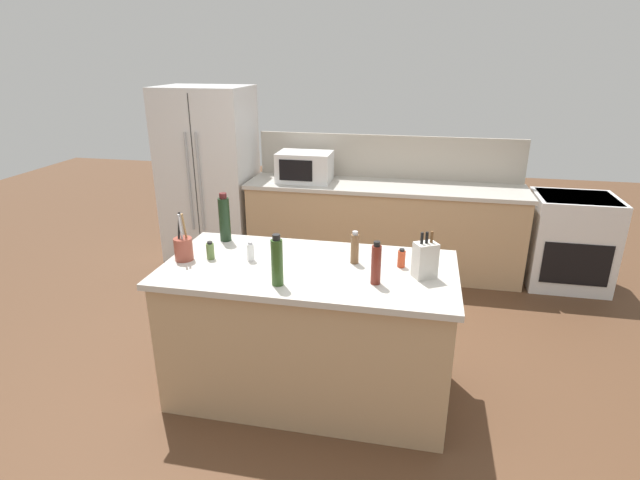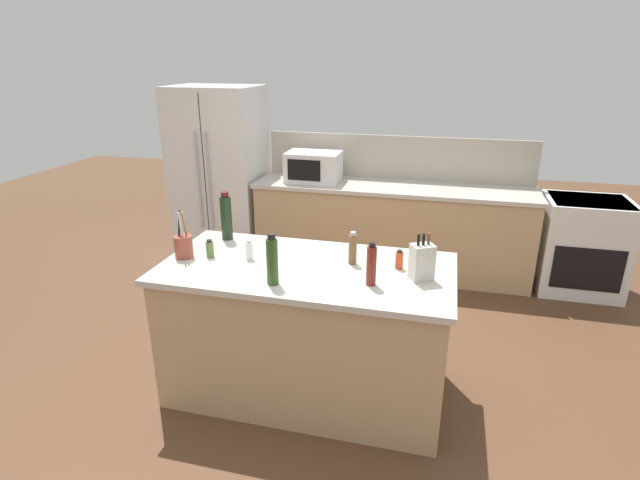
% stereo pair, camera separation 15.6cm
% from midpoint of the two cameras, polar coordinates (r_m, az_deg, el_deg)
% --- Properties ---
extents(ground_plane, '(14.00, 14.00, 0.00)m').
position_cam_midpoint_polar(ground_plane, '(3.66, -2.42, -16.62)').
color(ground_plane, brown).
extents(back_counter_run, '(2.87, 0.66, 0.94)m').
position_cam_midpoint_polar(back_counter_run, '(5.34, 6.34, 1.40)').
color(back_counter_run, tan).
rests_on(back_counter_run, ground_plane).
extents(wall_backsplash, '(2.83, 0.03, 0.46)m').
position_cam_midpoint_polar(wall_backsplash, '(5.46, 6.96, 9.41)').
color(wall_backsplash, '#B2A899').
rests_on(wall_backsplash, back_counter_run).
extents(kitchen_island, '(1.87, 0.94, 0.94)m').
position_cam_midpoint_polar(kitchen_island, '(3.40, -2.54, -10.27)').
color(kitchen_island, tan).
rests_on(kitchen_island, ground_plane).
extents(refrigerator, '(0.95, 0.75, 1.89)m').
position_cam_midpoint_polar(refrigerator, '(5.75, -13.31, 7.29)').
color(refrigerator, white).
rests_on(refrigerator, ground_plane).
extents(range_oven, '(0.76, 0.65, 0.92)m').
position_cam_midpoint_polar(range_oven, '(5.51, 25.91, -0.06)').
color(range_oven, white).
rests_on(range_oven, ground_plane).
extents(microwave, '(0.56, 0.39, 0.31)m').
position_cam_midpoint_polar(microwave, '(5.30, -2.61, 8.36)').
color(microwave, white).
rests_on(microwave, back_counter_run).
extents(knife_block, '(0.16, 0.15, 0.29)m').
position_cam_midpoint_polar(knife_block, '(3.04, 10.49, -2.25)').
color(knife_block, beige).
rests_on(knife_block, kitchen_island).
extents(utensil_crock, '(0.12, 0.12, 0.32)m').
position_cam_midpoint_polar(utensil_crock, '(3.39, -16.61, -0.89)').
color(utensil_crock, brown).
rests_on(utensil_crock, kitchen_island).
extents(spice_jar_paprika, '(0.05, 0.05, 0.12)m').
position_cam_midpoint_polar(spice_jar_paprika, '(3.18, 7.91, -2.11)').
color(spice_jar_paprika, '#B73D1E').
rests_on(spice_jar_paprika, kitchen_island).
extents(salt_shaker, '(0.05, 0.05, 0.13)m').
position_cam_midpoint_polar(salt_shaker, '(3.29, -9.29, -1.35)').
color(salt_shaker, silver).
rests_on(salt_shaker, kitchen_island).
extents(wine_bottle, '(0.08, 0.08, 0.35)m').
position_cam_midpoint_polar(wine_bottle, '(3.64, -12.07, 2.41)').
color(wine_bottle, black).
rests_on(wine_bottle, kitchen_island).
extents(pepper_grinder, '(0.05, 0.05, 0.22)m').
position_cam_midpoint_polar(pepper_grinder, '(3.20, 2.61, -0.95)').
color(pepper_grinder, brown).
rests_on(pepper_grinder, kitchen_island).
extents(spice_jar_oregano, '(0.05, 0.05, 0.12)m').
position_cam_midpoint_polar(spice_jar_oregano, '(3.37, -13.73, -1.22)').
color(spice_jar_oregano, '#567038').
rests_on(spice_jar_oregano, kitchen_island).
extents(vinegar_bottle, '(0.06, 0.06, 0.26)m').
position_cam_midpoint_polar(vinegar_bottle, '(2.91, 4.91, -2.76)').
color(vinegar_bottle, maroon).
rests_on(vinegar_bottle, kitchen_island).
extents(olive_oil_bottle, '(0.07, 0.07, 0.31)m').
position_cam_midpoint_polar(olive_oil_bottle, '(2.90, -6.47, -2.46)').
color(olive_oil_bottle, '#2D4C1E').
rests_on(olive_oil_bottle, kitchen_island).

